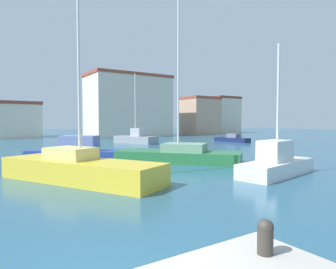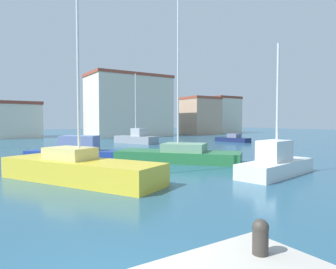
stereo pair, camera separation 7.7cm
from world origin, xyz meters
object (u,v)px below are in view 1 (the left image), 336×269
object	(u,v)px
sailboat_green_near_pier	(179,154)
motorboat_blue_far_left	(77,151)
motorboat_navy_inner_mooring	(232,139)
sailboat_grey_far_right	(136,138)
mooring_bollard	(265,235)
sailboat_yellow_center_channel	(79,168)
sailboat_white_mid_harbor	(276,163)

from	to	relation	value
sailboat_green_near_pier	motorboat_blue_far_left	bearing A→B (deg)	136.71
motorboat_blue_far_left	motorboat_navy_inner_mooring	size ratio (longest dim) A/B	1.29
sailboat_green_near_pier	sailboat_grey_far_right	distance (m)	17.34
mooring_bollard	motorboat_navy_inner_mooring	bearing A→B (deg)	45.25
sailboat_grey_far_right	sailboat_yellow_center_channel	xyz separation A→B (m)	(-12.84, -19.39, -0.02)
sailboat_green_near_pier	motorboat_navy_inner_mooring	size ratio (longest dim) A/B	2.15
sailboat_grey_far_right	motorboat_navy_inner_mooring	size ratio (longest dim) A/B	1.71
sailboat_green_near_pier	motorboat_navy_inner_mooring	xyz separation A→B (m)	(17.12, 11.96, -0.12)
sailboat_white_mid_harbor	motorboat_navy_inner_mooring	bearing A→B (deg)	49.67
mooring_bollard	sailboat_green_near_pier	size ratio (longest dim) A/B	0.04
motorboat_blue_far_left	sailboat_green_near_pier	bearing A→B (deg)	-43.29
mooring_bollard	sailboat_grey_far_right	xyz separation A→B (m)	(13.71, 30.42, -0.62)
sailboat_grey_far_right	motorboat_navy_inner_mooring	distance (m)	12.76
sailboat_grey_far_right	sailboat_yellow_center_channel	bearing A→B (deg)	-123.50
mooring_bollard	sailboat_white_mid_harbor	xyz separation A→B (m)	(9.66, 7.05, -0.63)
sailboat_grey_far_right	sailboat_white_mid_harbor	bearing A→B (deg)	-99.83
sailboat_green_near_pier	sailboat_grey_far_right	xyz separation A→B (m)	(5.22, 16.54, 0.13)
sailboat_grey_far_right	sailboat_white_mid_harbor	distance (m)	23.71
motorboat_blue_far_left	sailboat_white_mid_harbor	distance (m)	13.60
sailboat_green_near_pier	sailboat_yellow_center_channel	size ratio (longest dim) A/B	0.84
sailboat_white_mid_harbor	motorboat_navy_inner_mooring	world-z (taller)	sailboat_white_mid_harbor
mooring_bollard	motorboat_navy_inner_mooring	distance (m)	36.40
motorboat_navy_inner_mooring	mooring_bollard	bearing A→B (deg)	-134.75
motorboat_blue_far_left	mooring_bollard	bearing A→B (deg)	-99.27
sailboat_white_mid_harbor	sailboat_green_near_pier	bearing A→B (deg)	99.70
mooring_bollard	sailboat_yellow_center_channel	bearing A→B (deg)	85.47
motorboat_blue_far_left	motorboat_navy_inner_mooring	xyz separation A→B (m)	(22.52, 6.88, -0.22)
mooring_bollard	motorboat_blue_far_left	size ratio (longest dim) A/B	0.07
mooring_bollard	sailboat_white_mid_harbor	size ratio (longest dim) A/B	0.07
motorboat_blue_far_left	sailboat_white_mid_harbor	size ratio (longest dim) A/B	0.98
sailboat_green_near_pier	motorboat_blue_far_left	size ratio (longest dim) A/B	1.67
sailboat_green_near_pier	sailboat_white_mid_harbor	bearing A→B (deg)	-80.30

